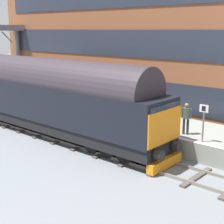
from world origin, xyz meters
TOP-DOWN VIEW (x-y plane):
  - ground_plane at (0.00, 0.00)m, footprint 140.00×140.00m
  - track_main at (0.00, 0.00)m, footprint 2.50×60.00m
  - station_platform at (3.60, 0.00)m, footprint 4.00×44.00m
  - station_building at (9.10, 1.79)m, footprint 4.68×33.30m
  - diesel_locomotive at (0.00, 5.34)m, footprint 2.74×19.37m
  - platform_number_sign at (1.98, -5.03)m, footprint 0.10×0.44m
  - waiting_passenger at (2.56, -3.79)m, footprint 0.45×0.48m

SIDE VIEW (x-z plane):
  - ground_plane at x=0.00m, z-range 0.00..0.00m
  - track_main at x=0.00m, z-range -0.02..0.13m
  - station_platform at x=3.60m, z-range 0.00..1.01m
  - waiting_passenger at x=2.56m, z-range 1.17..2.81m
  - platform_number_sign at x=1.98m, z-range 1.32..3.15m
  - diesel_locomotive at x=0.00m, z-range 0.15..4.83m
  - station_building at x=9.10m, z-range 0.00..10.34m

